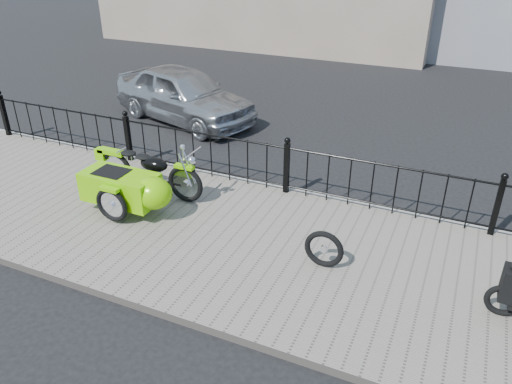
% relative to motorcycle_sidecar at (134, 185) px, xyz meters
% --- Properties ---
extents(ground, '(120.00, 120.00, 0.00)m').
position_rel_motorcycle_sidecar_xyz_m(ground, '(2.11, 0.37, -0.59)').
color(ground, black).
rests_on(ground, ground).
extents(sidewalk, '(30.00, 3.80, 0.12)m').
position_rel_motorcycle_sidecar_xyz_m(sidewalk, '(2.11, -0.13, -0.53)').
color(sidewalk, gray).
rests_on(sidewalk, ground).
extents(curb, '(30.00, 0.10, 0.12)m').
position_rel_motorcycle_sidecar_xyz_m(curb, '(2.11, 1.81, -0.53)').
color(curb, gray).
rests_on(curb, ground).
extents(iron_fence, '(14.11, 0.11, 1.08)m').
position_rel_motorcycle_sidecar_xyz_m(iron_fence, '(2.11, 1.67, -0.01)').
color(iron_fence, black).
rests_on(iron_fence, sidewalk).
extents(motorcycle_sidecar, '(2.28, 1.48, 0.98)m').
position_rel_motorcycle_sidecar_xyz_m(motorcycle_sidecar, '(0.00, 0.00, 0.00)').
color(motorcycle_sidecar, black).
rests_on(motorcycle_sidecar, sidewalk).
extents(spare_tire, '(0.58, 0.10, 0.58)m').
position_rel_motorcycle_sidecar_xyz_m(spare_tire, '(3.42, -0.25, -0.18)').
color(spare_tire, black).
rests_on(spare_tire, sidewalk).
extents(sedan_car, '(4.35, 2.72, 1.38)m').
position_rel_motorcycle_sidecar_xyz_m(sedan_car, '(-1.80, 4.54, 0.10)').
color(sedan_car, '#AAADB2').
rests_on(sedan_car, ground).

